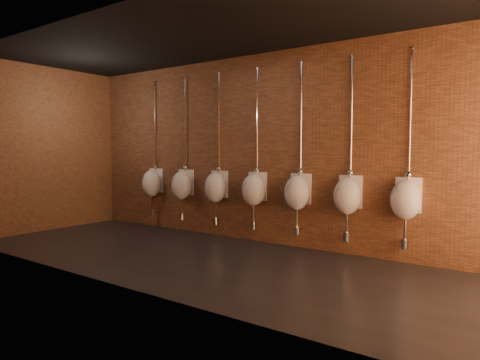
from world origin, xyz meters
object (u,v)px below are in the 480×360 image
object	(u,v)px
urinal_2	(216,187)
urinal_3	(254,189)
urinal_5	(347,195)
urinal_1	(182,184)
urinal_4	(297,192)
urinal_0	(152,183)
urinal_6	(406,199)

from	to	relation	value
urinal_2	urinal_3	xyz separation A→B (m)	(0.83, 0.00, 0.00)
urinal_2	urinal_5	bearing A→B (deg)	0.00
urinal_1	urinal_5	distance (m)	3.31
urinal_1	urinal_4	xyz separation A→B (m)	(2.48, 0.00, 0.00)
urinal_0	urinal_3	xyz separation A→B (m)	(2.48, 0.00, 0.00)
urinal_4	urinal_6	world-z (taller)	same
urinal_0	urinal_5	world-z (taller)	same
urinal_4	urinal_3	bearing A→B (deg)	180.00
urinal_3	urinal_4	bearing A→B (deg)	0.00
urinal_0	urinal_5	size ratio (longest dim) A/B	1.00
urinal_5	urinal_6	world-z (taller)	same
urinal_5	urinal_4	bearing A→B (deg)	180.00
urinal_5	urinal_6	size ratio (longest dim) A/B	1.00
urinal_0	urinal_5	bearing A→B (deg)	0.00
urinal_0	urinal_3	world-z (taller)	same
urinal_1	urinal_6	xyz separation A→B (m)	(4.14, 0.00, 0.00)
urinal_2	urinal_6	xyz separation A→B (m)	(3.31, 0.00, 0.00)
urinal_1	urinal_5	xyz separation A→B (m)	(3.31, 0.00, 0.00)
urinal_1	urinal_2	bearing A→B (deg)	0.00
urinal_3	urinal_1	bearing A→B (deg)	180.00
urinal_5	urinal_3	bearing A→B (deg)	180.00
urinal_3	urinal_4	distance (m)	0.83
urinal_5	urinal_1	bearing A→B (deg)	180.00
urinal_2	urinal_6	distance (m)	3.31
urinal_2	urinal_3	distance (m)	0.83
urinal_6	urinal_2	bearing A→B (deg)	180.00
urinal_4	urinal_6	size ratio (longest dim) A/B	1.00
urinal_1	urinal_5	size ratio (longest dim) A/B	1.00
urinal_3	urinal_6	size ratio (longest dim) A/B	1.00
urinal_2	urinal_5	distance (m)	2.48
urinal_3	urinal_5	distance (m)	1.66
urinal_0	urinal_1	distance (m)	0.83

